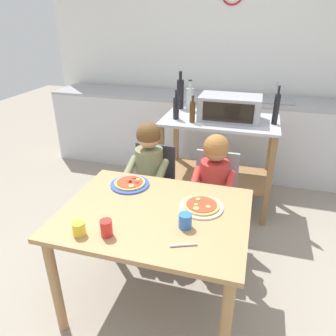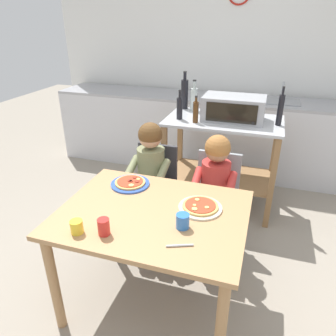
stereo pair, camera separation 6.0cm
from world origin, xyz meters
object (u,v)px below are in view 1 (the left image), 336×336
at_px(pizza_plate_blue_rimmed, 130,184).
at_px(dining_chair_left, 152,186).
at_px(kitchen_island_cart, 218,148).
at_px(child_in_red_shirt, 213,183).
at_px(bottle_slim_sauce, 176,108).
at_px(bottle_squat_spirits, 190,98).
at_px(drinking_cup_blue, 185,221).
at_px(dining_chair_right, 214,195).
at_px(bottle_tall_green_wine, 192,111).
at_px(bottle_brown_beer, 180,93).
at_px(pizza_plate_cream, 201,206).
at_px(bottle_dark_olive_oil, 276,109).
at_px(dining_table, 155,227).
at_px(drinking_cup_red, 106,228).
at_px(toaster_oven, 230,108).
at_px(child_in_olive_shirt, 147,172).
at_px(serving_spoon, 184,245).
at_px(drinking_cup_yellow, 79,229).

bearing_deg(pizza_plate_blue_rimmed, dining_chair_left, 90.07).
xyz_separation_m(kitchen_island_cart, child_in_red_shirt, (0.07, -0.80, 0.04)).
bearing_deg(bottle_slim_sauce, dining_chair_left, -95.90).
distance_m(bottle_squat_spirits, dining_chair_left, 1.05).
height_order(pizza_plate_blue_rimmed, drinking_cup_blue, drinking_cup_blue).
bearing_deg(dining_chair_right, child_in_red_shirt, -90.00).
bearing_deg(bottle_tall_green_wine, bottle_brown_beer, 117.24).
relative_size(pizza_plate_blue_rimmed, pizza_plate_cream, 1.01).
height_order(bottle_dark_olive_oil, drinking_cup_blue, bottle_dark_olive_oil).
height_order(bottle_tall_green_wine, dining_table, bottle_tall_green_wine).
xyz_separation_m(kitchen_island_cart, drinking_cup_red, (-0.37, -1.68, 0.17)).
distance_m(dining_chair_left, drinking_cup_blue, 1.00).
distance_m(bottle_squat_spirits, bottle_slim_sauce, 0.33).
xyz_separation_m(bottle_dark_olive_oil, pizza_plate_cream, (-0.41, -1.26, -0.31)).
distance_m(bottle_slim_sauce, child_in_red_shirt, 0.91).
distance_m(toaster_oven, child_in_olive_shirt, 1.02).
distance_m(bottle_tall_green_wine, serving_spoon, 1.54).
xyz_separation_m(pizza_plate_blue_rimmed, drinking_cup_blue, (0.48, -0.36, 0.03)).
relative_size(pizza_plate_blue_rimmed, drinking_cup_blue, 3.18).
distance_m(pizza_plate_cream, drinking_cup_blue, 0.22).
bearing_deg(child_in_red_shirt, child_in_olive_shirt, 178.87).
bearing_deg(dining_table, bottle_squat_spirits, 95.27).
distance_m(pizza_plate_blue_rimmed, pizza_plate_cream, 0.55).
height_order(drinking_cup_yellow, serving_spoon, drinking_cup_yellow).
xyz_separation_m(bottle_squat_spirits, dining_table, (0.15, -1.61, -0.41)).
bearing_deg(drinking_cup_blue, bottle_tall_green_wine, 100.74).
distance_m(toaster_oven, child_in_red_shirt, 0.89).
relative_size(child_in_olive_shirt, child_in_red_shirt, 1.04).
bearing_deg(dining_chair_right, dining_chair_left, 179.14).
bearing_deg(bottle_slim_sauce, kitchen_island_cart, 15.31).
bearing_deg(drinking_cup_red, toaster_oven, 75.22).
bearing_deg(drinking_cup_yellow, dining_table, 45.21).
bearing_deg(bottle_brown_beer, bottle_slim_sauce, -81.66).
height_order(dining_chair_right, pizza_plate_blue_rimmed, dining_chair_right).
distance_m(kitchen_island_cart, pizza_plate_blue_rimmed, 1.23).
bearing_deg(toaster_oven, pizza_plate_blue_rimmed, -115.18).
height_order(kitchen_island_cart, child_in_red_shirt, child_in_red_shirt).
bearing_deg(bottle_dark_olive_oil, serving_spoon, -104.91).
height_order(bottle_squat_spirits, dining_chair_right, bottle_squat_spirits).
height_order(bottle_squat_spirits, dining_chair_left, bottle_squat_spirits).
bearing_deg(kitchen_island_cart, child_in_red_shirt, -85.09).
distance_m(bottle_tall_green_wine, drinking_cup_yellow, 1.59).
relative_size(dining_table, dining_chair_right, 1.38).
distance_m(kitchen_island_cart, serving_spoon, 1.66).
bearing_deg(kitchen_island_cart, drinking_cup_blue, -89.37).
bearing_deg(drinking_cup_blue, pizza_plate_cream, 76.48).
height_order(bottle_brown_beer, drinking_cup_red, bottle_brown_beer).
relative_size(kitchen_island_cart, toaster_oven, 1.94).
bearing_deg(drinking_cup_yellow, pizza_plate_cream, 36.84).
height_order(child_in_red_shirt, pizza_plate_cream, child_in_red_shirt).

